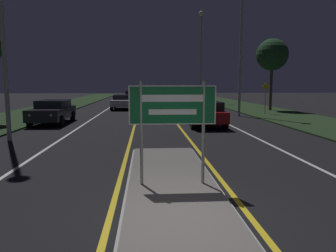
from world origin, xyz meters
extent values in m
plane|color=black|center=(0.00, 0.00, 0.00)|extent=(160.00, 160.00, 0.00)
cube|color=#999993|center=(0.00, 1.81, 0.03)|extent=(2.09, 8.33, 0.05)
cube|color=#66605B|center=(0.00, 1.81, 0.05)|extent=(1.97, 8.21, 0.10)
cube|color=#1E3319|center=(-9.50, 20.00, 0.04)|extent=(5.00, 100.00, 0.08)
cube|color=#1E3319|center=(9.50, 20.00, 0.04)|extent=(5.00, 100.00, 0.08)
cube|color=gold|center=(-1.24, 25.00, 0.00)|extent=(0.12, 70.00, 0.01)
cube|color=gold|center=(1.24, 25.00, 0.00)|extent=(0.12, 70.00, 0.01)
cube|color=silver|center=(-4.20, 25.00, 0.00)|extent=(0.12, 70.00, 0.01)
cube|color=silver|center=(4.20, 25.00, 0.00)|extent=(0.12, 70.00, 0.01)
cube|color=silver|center=(-7.20, 25.00, 0.00)|extent=(0.10, 70.00, 0.01)
cube|color=silver|center=(7.20, 25.00, 0.00)|extent=(0.10, 70.00, 0.01)
cylinder|color=#9E9E99|center=(-0.69, 1.81, 1.25)|extent=(0.07, 0.07, 2.30)
cylinder|color=#9E9E99|center=(0.69, 1.81, 1.25)|extent=(0.07, 0.07, 2.30)
cube|color=#146033|center=(0.00, 1.81, 1.87)|extent=(1.92, 0.04, 0.85)
cube|color=white|center=(0.00, 1.79, 1.87)|extent=(1.92, 0.00, 0.85)
cube|color=#146033|center=(0.00, 1.79, 1.87)|extent=(1.86, 0.01, 0.80)
cube|color=white|center=(0.00, 1.79, 2.02)|extent=(1.34, 0.01, 0.15)
cube|color=white|center=(0.00, 1.79, 1.73)|extent=(1.05, 0.01, 0.12)
cylinder|color=#9E9E99|center=(-6.22, 8.41, 5.27)|extent=(0.18, 0.18, 10.53)
cylinder|color=#9E9E99|center=(6.18, 18.05, 5.06)|extent=(0.18, 0.18, 10.11)
cylinder|color=#9E9E99|center=(6.17, 35.11, 5.28)|extent=(0.18, 0.18, 10.56)
sphere|color=beige|center=(6.17, 35.11, 10.75)|extent=(0.63, 0.63, 0.63)
cube|color=maroon|center=(2.67, 12.55, 0.63)|extent=(1.77, 4.08, 0.58)
cube|color=black|center=(2.67, 12.30, 1.15)|extent=(1.56, 2.12, 0.47)
sphere|color=red|center=(2.12, 10.53, 0.70)|extent=(0.14, 0.14, 0.14)
sphere|color=red|center=(3.22, 10.53, 0.70)|extent=(0.14, 0.14, 0.14)
cylinder|color=black|center=(1.83, 13.81, 0.34)|extent=(0.22, 0.67, 0.67)
cylinder|color=black|center=(3.52, 13.81, 0.34)|extent=(0.22, 0.67, 0.67)
cylinder|color=black|center=(1.83, 11.28, 0.34)|extent=(0.22, 0.67, 0.67)
cylinder|color=black|center=(3.52, 11.28, 0.34)|extent=(0.22, 0.67, 0.67)
cube|color=maroon|center=(2.69, 22.73, 0.59)|extent=(1.74, 4.64, 0.55)
cube|color=black|center=(2.69, 22.46, 1.14)|extent=(1.53, 2.41, 0.55)
sphere|color=red|center=(2.15, 20.43, 0.66)|extent=(0.14, 0.14, 0.14)
sphere|color=red|center=(3.23, 20.43, 0.66)|extent=(0.14, 0.14, 0.14)
cylinder|color=black|center=(1.86, 24.17, 0.32)|extent=(0.22, 0.63, 0.63)
cylinder|color=black|center=(3.52, 24.17, 0.32)|extent=(0.22, 0.63, 0.63)
cylinder|color=black|center=(1.86, 21.30, 0.32)|extent=(0.22, 0.63, 0.63)
cylinder|color=black|center=(3.52, 21.30, 0.32)|extent=(0.22, 0.63, 0.63)
cube|color=black|center=(2.51, 35.45, 0.61)|extent=(1.87, 4.68, 0.59)
cube|color=black|center=(2.51, 35.17, 1.14)|extent=(1.64, 2.43, 0.48)
sphere|color=red|center=(1.93, 33.13, 0.68)|extent=(0.14, 0.14, 0.14)
sphere|color=red|center=(3.09, 33.13, 0.68)|extent=(0.14, 0.14, 0.14)
cylinder|color=black|center=(1.62, 36.90, 0.32)|extent=(0.22, 0.63, 0.63)
cylinder|color=black|center=(3.40, 36.90, 0.32)|extent=(0.22, 0.63, 0.63)
cylinder|color=black|center=(1.62, 34.00, 0.32)|extent=(0.22, 0.63, 0.63)
cylinder|color=black|center=(3.40, 34.00, 0.32)|extent=(0.22, 0.63, 0.63)
cube|color=#4C514C|center=(5.72, 47.42, 0.66)|extent=(1.71, 4.77, 0.63)
cube|color=black|center=(5.72, 47.13, 1.19)|extent=(1.50, 2.48, 0.43)
sphere|color=red|center=(5.19, 45.05, 0.74)|extent=(0.14, 0.14, 0.14)
sphere|color=red|center=(6.25, 45.05, 0.74)|extent=(0.14, 0.14, 0.14)
cylinder|color=black|center=(4.90, 48.90, 0.35)|extent=(0.22, 0.70, 0.70)
cylinder|color=black|center=(6.53, 48.90, 0.35)|extent=(0.22, 0.70, 0.70)
cylinder|color=black|center=(4.90, 45.94, 0.35)|extent=(0.22, 0.70, 0.70)
cylinder|color=black|center=(6.53, 45.94, 0.35)|extent=(0.22, 0.70, 0.70)
cube|color=black|center=(-6.10, 14.34, 0.63)|extent=(1.77, 4.58, 0.65)
cube|color=black|center=(-6.10, 14.61, 1.17)|extent=(1.56, 2.38, 0.43)
sphere|color=white|center=(-6.65, 12.07, 0.71)|extent=(0.14, 0.14, 0.14)
sphere|color=white|center=(-5.55, 12.07, 0.71)|extent=(0.14, 0.14, 0.14)
cylinder|color=black|center=(-6.95, 12.92, 0.31)|extent=(0.22, 0.62, 0.62)
cylinder|color=black|center=(-5.25, 12.92, 0.31)|extent=(0.22, 0.62, 0.62)
cylinder|color=black|center=(-6.95, 15.76, 0.31)|extent=(0.22, 0.62, 0.62)
cylinder|color=black|center=(-5.25, 15.76, 0.31)|extent=(0.22, 0.62, 0.62)
cube|color=#B7B7BC|center=(-2.80, 25.27, 0.63)|extent=(1.72, 4.62, 0.56)
cube|color=black|center=(-2.80, 25.54, 1.12)|extent=(1.51, 2.40, 0.41)
sphere|color=white|center=(-3.34, 22.98, 0.70)|extent=(0.14, 0.14, 0.14)
sphere|color=white|center=(-2.27, 22.98, 0.70)|extent=(0.14, 0.14, 0.14)
cylinder|color=black|center=(-3.62, 23.83, 0.36)|extent=(0.22, 0.71, 0.71)
cylinder|color=black|center=(-1.99, 23.83, 0.36)|extent=(0.22, 0.71, 0.71)
cylinder|color=black|center=(-3.62, 26.70, 0.36)|extent=(0.22, 0.71, 0.71)
cylinder|color=black|center=(-1.99, 26.70, 0.36)|extent=(0.22, 0.71, 0.71)
cube|color=maroon|center=(-2.34, 36.24, 0.67)|extent=(1.74, 4.32, 0.63)
cube|color=black|center=(-2.34, 36.50, 1.23)|extent=(1.53, 2.25, 0.49)
sphere|color=white|center=(-2.88, 34.10, 0.75)|extent=(0.14, 0.14, 0.14)
sphere|color=white|center=(-1.80, 34.10, 0.75)|extent=(0.14, 0.14, 0.14)
cylinder|color=black|center=(-3.17, 34.90, 0.36)|extent=(0.22, 0.71, 0.71)
cylinder|color=black|center=(-1.51, 34.90, 0.36)|extent=(0.22, 0.71, 0.71)
cylinder|color=black|center=(-3.17, 37.58, 0.36)|extent=(0.22, 0.71, 0.71)
cylinder|color=black|center=(-1.51, 37.58, 0.36)|extent=(0.22, 0.71, 0.71)
cylinder|color=#9E9E99|center=(8.50, 19.09, 1.15)|extent=(0.06, 0.06, 2.14)
cube|color=yellow|center=(8.50, 19.09, 2.16)|extent=(0.60, 0.02, 0.60)
cylinder|color=#4C3823|center=(10.22, 22.48, 2.14)|extent=(0.24, 0.24, 4.13)
sphere|color=#1E4223|center=(10.22, 22.48, 4.82)|extent=(2.69, 2.69, 2.69)
camera|label=1|loc=(-0.58, -5.32, 2.33)|focal=35.00mm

